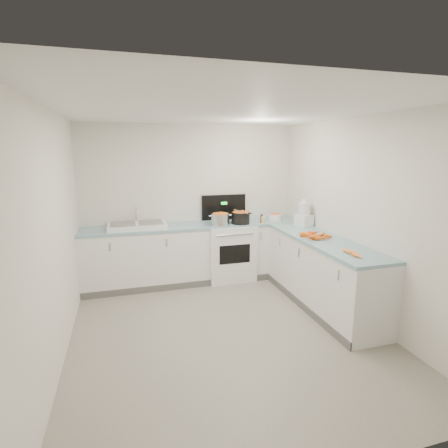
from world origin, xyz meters
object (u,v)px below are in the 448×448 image
object	(u,v)px
spice_jar	(263,220)
food_processor	(304,215)
sink	(137,225)
extract_bottle	(262,219)
steel_pot	(220,220)
black_pot	(241,218)
stove	(229,250)
mixing_bowl	(275,217)

from	to	relation	value
spice_jar	food_processor	xyz separation A→B (m)	(0.54, -0.35, 0.13)
sink	extract_bottle	size ratio (longest dim) A/B	6.96
steel_pot	black_pot	xyz separation A→B (m)	(0.34, 0.02, 0.00)
stove	sink	bearing A→B (deg)	179.38
stove	steel_pot	bearing A→B (deg)	-139.67
mixing_bowl	food_processor	xyz separation A→B (m)	(0.24, -0.55, 0.12)
mixing_bowl	spice_jar	world-z (taller)	mixing_bowl
black_pot	food_processor	distance (m)	0.99
black_pot	food_processor	size ratio (longest dim) A/B	0.72
steel_pot	black_pot	world-z (taller)	black_pot
extract_bottle	food_processor	size ratio (longest dim) A/B	0.30
food_processor	black_pot	bearing A→B (deg)	154.38
sink	extract_bottle	distance (m)	1.97
sink	food_processor	bearing A→B (deg)	-13.00
stove	mixing_bowl	size ratio (longest dim) A/B	5.95
sink	extract_bottle	xyz separation A→B (m)	(1.96, -0.19, 0.02)
sink	mixing_bowl	world-z (taller)	sink
stove	extract_bottle	distance (m)	0.75
stove	black_pot	xyz separation A→B (m)	(0.16, -0.13, 0.55)
mixing_bowl	spice_jar	distance (m)	0.36
steel_pot	extract_bottle	size ratio (longest dim) A/B	2.25
stove	food_processor	xyz separation A→B (m)	(1.05, -0.56, 0.64)
stove	mixing_bowl	bearing A→B (deg)	-1.13
black_pot	food_processor	xyz separation A→B (m)	(0.89, -0.43, 0.09)
mixing_bowl	extract_bottle	distance (m)	0.34
spice_jar	food_processor	bearing A→B (deg)	-33.35
mixing_bowl	steel_pot	bearing A→B (deg)	-172.03
mixing_bowl	extract_bottle	size ratio (longest dim) A/B	1.85
stove	steel_pot	xyz separation A→B (m)	(-0.18, -0.16, 0.55)
food_processor	steel_pot	bearing A→B (deg)	161.79
stove	spice_jar	world-z (taller)	stove
mixing_bowl	spice_jar	bearing A→B (deg)	-147.33
black_pot	extract_bottle	distance (m)	0.35
mixing_bowl	food_processor	size ratio (longest dim) A/B	0.56
sink	black_pot	size ratio (longest dim) A/B	2.96
stove	extract_bottle	xyz separation A→B (m)	(0.51, -0.17, 0.53)
stove	black_pot	size ratio (longest dim) A/B	4.68
black_pot	mixing_bowl	bearing A→B (deg)	10.21
stove	extract_bottle	world-z (taller)	stove
stove	black_pot	distance (m)	0.59
steel_pot	mixing_bowl	size ratio (longest dim) A/B	1.22
stove	steel_pot	distance (m)	0.60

